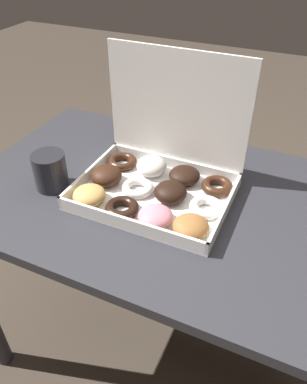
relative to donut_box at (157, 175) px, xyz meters
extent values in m
plane|color=#42382D|center=(0.07, 0.00, -0.81)|extent=(8.00, 8.00, 0.00)
cube|color=#2D2D33|center=(0.07, 0.00, -0.07)|extent=(1.22, 0.72, 0.03)
cylinder|color=#2D2D33|center=(-0.50, 0.31, -0.45)|extent=(0.06, 0.06, 0.72)
cube|color=white|center=(0.00, -0.03, -0.05)|extent=(0.41, 0.31, 0.01)
cube|color=white|center=(0.00, -0.18, -0.03)|extent=(0.41, 0.01, 0.03)
cube|color=white|center=(0.00, 0.12, -0.03)|extent=(0.41, 0.01, 0.03)
cube|color=white|center=(-0.20, -0.03, -0.03)|extent=(0.01, 0.31, 0.03)
cube|color=white|center=(0.20, -0.03, -0.03)|extent=(0.01, 0.31, 0.03)
cube|color=white|center=(0.00, 0.13, 0.14)|extent=(0.41, 0.01, 0.32)
ellipsoid|color=tan|center=(-0.14, -0.12, -0.03)|extent=(0.09, 0.09, 0.05)
torus|color=black|center=(-0.04, -0.12, -0.04)|extent=(0.09, 0.09, 0.03)
ellipsoid|color=pink|center=(0.05, -0.13, -0.03)|extent=(0.09, 0.09, 0.04)
ellipsoid|color=#9E6633|center=(0.15, -0.13, -0.03)|extent=(0.09, 0.09, 0.04)
ellipsoid|color=#381E11|center=(-0.14, -0.03, -0.02)|extent=(0.09, 0.09, 0.05)
torus|color=white|center=(-0.05, -0.03, -0.04)|extent=(0.09, 0.09, 0.02)
ellipsoid|color=black|center=(0.05, -0.02, -0.02)|extent=(0.09, 0.09, 0.05)
torus|color=white|center=(0.15, -0.03, -0.04)|extent=(0.09, 0.09, 0.03)
torus|color=#381E11|center=(-0.15, 0.07, -0.04)|extent=(0.09, 0.09, 0.02)
ellipsoid|color=white|center=(-0.05, 0.07, -0.02)|extent=(0.09, 0.09, 0.05)
ellipsoid|color=black|center=(0.06, 0.07, -0.03)|extent=(0.09, 0.09, 0.04)
torus|color=#381E11|center=(0.15, 0.07, -0.04)|extent=(0.09, 0.09, 0.03)
cylinder|color=#232328|center=(-0.28, -0.10, 0.00)|extent=(0.09, 0.09, 0.11)
cylinder|color=black|center=(-0.28, -0.10, 0.05)|extent=(0.08, 0.08, 0.01)
camera|label=1|loc=(0.34, -0.76, 0.58)|focal=35.00mm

